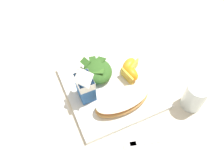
% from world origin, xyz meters
% --- Properties ---
extents(ground, '(3.00, 3.00, 0.00)m').
position_xyz_m(ground, '(0.00, 0.00, 0.00)').
color(ground, beige).
extents(white_plate, '(0.28, 0.28, 0.02)m').
position_xyz_m(white_plate, '(0.00, 0.00, 0.01)').
color(white_plate, white).
rests_on(white_plate, ground).
extents(cheesy_pizza_bread, '(0.09, 0.17, 0.04)m').
position_xyz_m(cheesy_pizza_bread, '(-0.07, -0.00, 0.03)').
color(cheesy_pizza_bread, tan).
rests_on(cheesy_pizza_bread, white_plate).
extents(green_salad_pile, '(0.11, 0.09, 0.04)m').
position_xyz_m(green_salad_pile, '(0.06, 0.02, 0.04)').
color(green_salad_pile, '#336023').
rests_on(green_salad_pile, white_plate).
extents(milk_carton, '(0.06, 0.05, 0.11)m').
position_xyz_m(milk_carton, '(0.00, 0.08, 0.08)').
color(milk_carton, '#23569E').
rests_on(milk_carton, white_plate).
extents(orange_wedge_front, '(0.07, 0.05, 0.04)m').
position_xyz_m(orange_wedge_front, '(0.01, -0.07, 0.04)').
color(orange_wedge_front, orange).
rests_on(orange_wedge_front, white_plate).
extents(orange_wedge_middle, '(0.06, 0.07, 0.04)m').
position_xyz_m(orange_wedge_middle, '(0.04, -0.08, 0.04)').
color(orange_wedge_middle, orange).
rests_on(orange_wedge_middle, white_plate).
extents(paper_napkin, '(0.11, 0.11, 0.00)m').
position_xyz_m(paper_napkin, '(0.04, 0.20, 0.00)').
color(paper_napkin, white).
rests_on(paper_napkin, ground).
extents(metal_fork, '(0.07, 0.19, 0.01)m').
position_xyz_m(metal_fork, '(-0.20, -0.03, 0.00)').
color(metal_fork, silver).
rests_on(metal_fork, ground).
extents(drinking_clear_cup, '(0.06, 0.06, 0.09)m').
position_xyz_m(drinking_clear_cup, '(-0.15, -0.20, 0.05)').
color(drinking_clear_cup, silver).
rests_on(drinking_clear_cup, ground).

